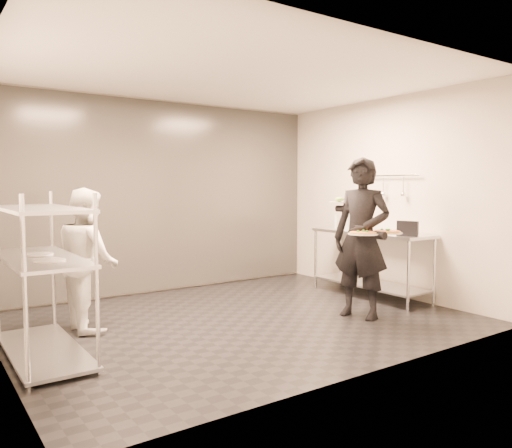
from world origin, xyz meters
TOP-DOWN VIEW (x-y plane):
  - room_shell at (0.00, 1.18)m, footprint 5.00×4.00m
  - pass_rack at (-2.15, -0.00)m, footprint 0.60×1.60m
  - prep_counter at (2.18, 0.00)m, footprint 0.60×1.80m
  - utensil_rail at (2.43, -0.00)m, footprint 0.07×1.20m
  - waiter at (1.24, -0.71)m, footprint 0.64×0.80m
  - chef at (-1.55, 0.64)m, footprint 0.59×0.75m
  - pizza_plate_near at (1.08, -0.89)m, footprint 0.34×0.34m
  - pizza_plate_far at (1.43, -0.93)m, footprint 0.35×0.35m
  - salad_plate at (1.18, -0.39)m, footprint 0.25×0.25m
  - pos_monitor at (2.06, -0.72)m, footprint 0.13×0.27m
  - bottle_green at (2.05, 0.33)m, footprint 0.07×0.07m
  - bottle_clear at (2.28, 0.80)m, footprint 0.06×0.06m
  - bottle_dark at (2.17, 0.38)m, footprint 0.06×0.06m

SIDE VIEW (x-z plane):
  - prep_counter at x=2.18m, z-range 0.17..1.09m
  - chef at x=-1.55m, z-range 0.00..1.54m
  - pass_rack at x=-2.15m, z-range 0.02..1.52m
  - waiter at x=1.24m, z-range 0.00..1.89m
  - pos_monitor at x=2.06m, z-range 0.92..1.11m
  - bottle_clear at x=2.28m, z-range 0.92..1.12m
  - pizza_plate_far at x=1.43m, z-range 0.99..1.05m
  - bottle_dark at x=2.17m, z-range 0.92..1.12m
  - pizza_plate_near at x=1.08m, z-range 1.00..1.05m
  - bottle_green at x=2.05m, z-range 0.92..1.18m
  - salad_plate at x=1.18m, z-range 1.34..1.42m
  - room_shell at x=0.00m, z-range 0.00..2.80m
  - utensil_rail at x=2.43m, z-range 1.39..1.70m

